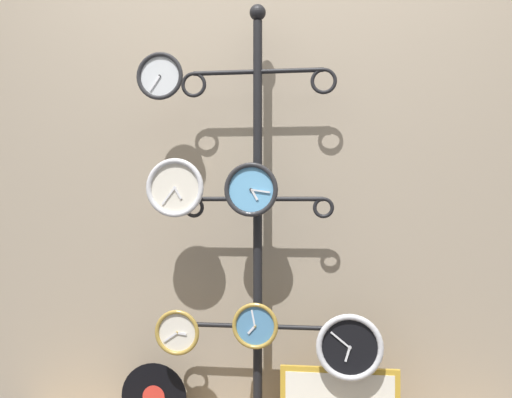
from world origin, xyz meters
The scene contains 9 objects.
shop_wall centered at (0.00, 0.57, 1.40)m, with size 4.40×0.04×2.80m.
display_stand centered at (0.00, 0.41, 0.59)m, with size 0.78×0.43×1.90m.
clock_top_left centered at (-0.40, 0.32, 1.58)m, with size 0.20×0.04×0.20m.
clock_middle_left centered at (-0.33, 0.31, 1.11)m, with size 0.25×0.04×0.25m.
clock_middle_center centered at (-0.02, 0.33, 1.11)m, with size 0.22×0.04×0.22m.
clock_bottom_left centered at (-0.32, 0.31, 0.51)m, with size 0.19×0.04×0.19m.
clock_bottom_center centered at (0.00, 0.34, 0.54)m, with size 0.19×0.04×0.19m.
clock_bottom_right centered at (0.39, 0.30, 0.48)m, with size 0.27×0.04×0.27m.
vinyl_record centered at (-0.46, 0.41, 0.21)m, with size 0.29×0.01×0.29m.
Camera 1 is at (0.36, -2.11, 1.07)m, focal length 42.00 mm.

